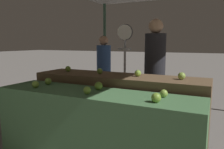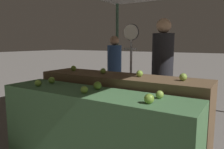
# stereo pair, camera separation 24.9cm
# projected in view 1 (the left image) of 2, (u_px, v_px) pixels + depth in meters

# --- Properties ---
(display_counter_front) EXTENTS (2.23, 0.55, 0.88)m
(display_counter_front) POSITION_uv_depth(u_px,v_px,m) (94.00, 132.00, 2.35)
(display_counter_front) COLOR #4C7A4C
(display_counter_front) RESTS_ON ground_plane
(display_counter_back) EXTENTS (2.23, 0.55, 0.98)m
(display_counter_back) POSITION_uv_depth(u_px,v_px,m) (117.00, 112.00, 2.87)
(display_counter_back) COLOR brown
(display_counter_back) RESTS_ON ground_plane
(apple_front_0) EXTENTS (0.08, 0.08, 0.08)m
(apple_front_0) POSITION_uv_depth(u_px,v_px,m) (35.00, 84.00, 2.48)
(apple_front_0) COLOR #84AD3D
(apple_front_0) RESTS_ON display_counter_front
(apple_front_1) EXTENTS (0.08, 0.08, 0.08)m
(apple_front_1) POSITION_uv_depth(u_px,v_px,m) (87.00, 90.00, 2.18)
(apple_front_1) COLOR #84AD3D
(apple_front_1) RESTS_ON display_counter_front
(apple_front_2) EXTENTS (0.09, 0.09, 0.09)m
(apple_front_2) POSITION_uv_depth(u_px,v_px,m) (156.00, 98.00, 1.87)
(apple_front_2) COLOR #7AA338
(apple_front_2) RESTS_ON display_counter_front
(apple_front_3) EXTENTS (0.08, 0.08, 0.08)m
(apple_front_3) POSITION_uv_depth(u_px,v_px,m) (48.00, 81.00, 2.68)
(apple_front_3) COLOR #7AA338
(apple_front_3) RESTS_ON display_counter_front
(apple_front_4) EXTENTS (0.09, 0.09, 0.09)m
(apple_front_4) POSITION_uv_depth(u_px,v_px,m) (98.00, 86.00, 2.38)
(apple_front_4) COLOR #7AA338
(apple_front_4) RESTS_ON display_counter_front
(apple_front_5) EXTENTS (0.07, 0.07, 0.07)m
(apple_front_5) POSITION_uv_depth(u_px,v_px,m) (164.00, 93.00, 2.05)
(apple_front_5) COLOR #8EB247
(apple_front_5) RESTS_ON display_counter_front
(apple_back_0) EXTENTS (0.08, 0.08, 0.08)m
(apple_back_0) POSITION_uv_depth(u_px,v_px,m) (68.00, 69.00, 3.14)
(apple_back_0) COLOR #7AA338
(apple_back_0) RESTS_ON display_counter_back
(apple_back_1) EXTENTS (0.08, 0.08, 0.08)m
(apple_back_1) POSITION_uv_depth(u_px,v_px,m) (100.00, 71.00, 2.90)
(apple_back_1) COLOR #7AA338
(apple_back_1) RESTS_ON display_counter_back
(apple_back_2) EXTENTS (0.08, 0.08, 0.08)m
(apple_back_2) POSITION_uv_depth(u_px,v_px,m) (138.00, 73.00, 2.69)
(apple_back_2) COLOR #84AD3D
(apple_back_2) RESTS_ON display_counter_back
(apple_back_3) EXTENTS (0.08, 0.08, 0.08)m
(apple_back_3) POSITION_uv_depth(u_px,v_px,m) (182.00, 76.00, 2.46)
(apple_back_3) COLOR #8EB247
(apple_back_3) RESTS_ON display_counter_back
(produce_scale) EXTENTS (0.25, 0.20, 1.68)m
(produce_scale) POSITION_uv_depth(u_px,v_px,m) (125.00, 55.00, 3.41)
(produce_scale) COLOR #99999E
(produce_scale) RESTS_ON ground_plane
(person_vendor_at_scale) EXTENTS (0.46, 0.46, 1.77)m
(person_vendor_at_scale) POSITION_uv_depth(u_px,v_px,m) (155.00, 65.00, 3.58)
(person_vendor_at_scale) COLOR #2D2D38
(person_vendor_at_scale) RESTS_ON ground_plane
(person_customer_left) EXTENTS (0.35, 0.35, 1.54)m
(person_customer_left) POSITION_uv_depth(u_px,v_px,m) (104.00, 66.00, 4.81)
(person_customer_left) COLOR #2D2D38
(person_customer_left) RESTS_ON ground_plane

